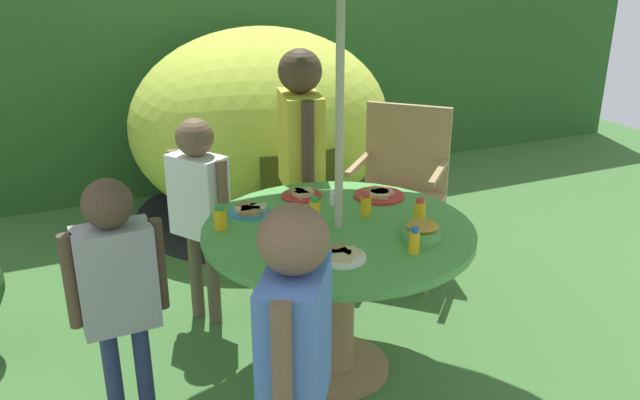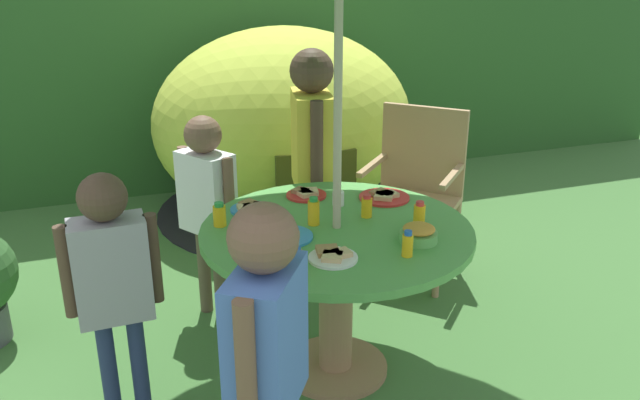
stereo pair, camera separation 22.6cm
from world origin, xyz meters
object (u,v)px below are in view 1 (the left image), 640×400
dome_tent (262,124)px  garden_table (338,262)px  child_in_white_shirt (199,196)px  child_in_yellow_shirt (301,141)px  plate_far_right (249,210)px  cup_near (335,198)px  wooden_chair (401,180)px  juice_bottle_mid_right (420,212)px  juice_bottle_front_edge (366,205)px  snack_bowl (422,230)px  child_in_grey_shirt (117,278)px  plate_near_left (341,255)px  child_in_blue_shirt (295,342)px  plate_mid_left (379,195)px  juice_bottle_center_front (315,212)px  plate_center_back (289,237)px  juice_bottle_spot_a (220,218)px  juice_bottle_far_left (288,247)px  juice_bottle_back_edge (414,241)px  juice_bottle_spot_b (308,261)px  plate_near_right (301,194)px

dome_tent → garden_table: bearing=-98.6°
garden_table → child_in_white_shirt: 0.85m
child_in_yellow_shirt → plate_far_right: (-0.48, -0.54, -0.14)m
cup_near → child_in_white_shirt: bearing=140.3°
garden_table → child_in_yellow_shirt: bearing=78.5°
garden_table → plate_far_right: (-0.31, 0.31, 0.19)m
wooden_chair → child_in_yellow_shirt: bearing=-134.7°
child_in_yellow_shirt → child_in_white_shirt: (-0.63, -0.14, -0.18)m
juice_bottle_mid_right → juice_bottle_front_edge: juice_bottle_mid_right is taller
snack_bowl → juice_bottle_mid_right: juice_bottle_mid_right is taller
child_in_grey_shirt → plate_near_left: 0.88m
garden_table → wooden_chair: (0.85, 0.86, -0.00)m
child_in_blue_shirt → cup_near: size_ratio=18.01×
plate_mid_left → juice_bottle_center_front: size_ratio=1.93×
plate_center_back → juice_bottle_spot_a: bearing=136.7°
wooden_chair → plate_center_back: wooden_chair is taller
child_in_blue_shirt → juice_bottle_far_left: 0.65m
child_in_yellow_shirt → plate_center_back: bearing=-13.9°
juice_bottle_back_edge → juice_bottle_spot_b: bearing=177.9°
wooden_chair → child_in_blue_shirt: child_in_blue_shirt is taller
plate_far_right → cup_near: cup_near is taller
juice_bottle_spot_a → juice_bottle_spot_b: bearing=-70.6°
child_in_grey_shirt → juice_bottle_front_edge: child_in_grey_shirt is taller
child_in_white_shirt → plate_mid_left: child_in_white_shirt is taller
child_in_grey_shirt → juice_bottle_far_left: (0.64, -0.18, 0.09)m
plate_far_right → juice_bottle_spot_a: 0.22m
snack_bowl → juice_bottle_far_left: size_ratio=1.41×
plate_near_left → juice_bottle_mid_right: bearing=19.9°
juice_bottle_center_front → plate_near_right: bearing=77.3°
wooden_chair → juice_bottle_spot_a: wooden_chair is taller
plate_near_left → juice_bottle_front_edge: bearing=50.2°
juice_bottle_far_left → plate_mid_left: bearing=34.6°
juice_bottle_spot_a → juice_bottle_spot_b: juice_bottle_spot_a is taller
dome_tent → snack_bowl: size_ratio=12.47×
child_in_grey_shirt → juice_bottle_center_front: bearing=4.5°
garden_table → plate_far_right: 0.48m
snack_bowl → juice_bottle_back_edge: bearing=-134.4°
snack_bowl → juice_bottle_spot_a: (-0.76, 0.44, 0.01)m
plate_near_right → cup_near: cup_near is taller
plate_near_right → juice_bottle_mid_right: size_ratio=1.64×
garden_table → child_in_white_shirt: child_in_white_shirt is taller
juice_bottle_center_front → juice_bottle_far_left: bearing=-131.0°
plate_center_back → juice_bottle_far_left: bearing=-113.3°
juice_bottle_spot_b → juice_bottle_center_front: bearing=63.0°
juice_bottle_front_edge → juice_bottle_back_edge: bearing=-91.1°
plate_near_right → garden_table: bearing=-89.1°
plate_center_back → juice_bottle_far_left: juice_bottle_far_left is taller
child_in_yellow_shirt → plate_near_right: 0.49m
plate_near_left → juice_bottle_far_left: (-0.20, 0.08, 0.04)m
child_in_white_shirt → plate_far_right: child_in_white_shirt is taller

